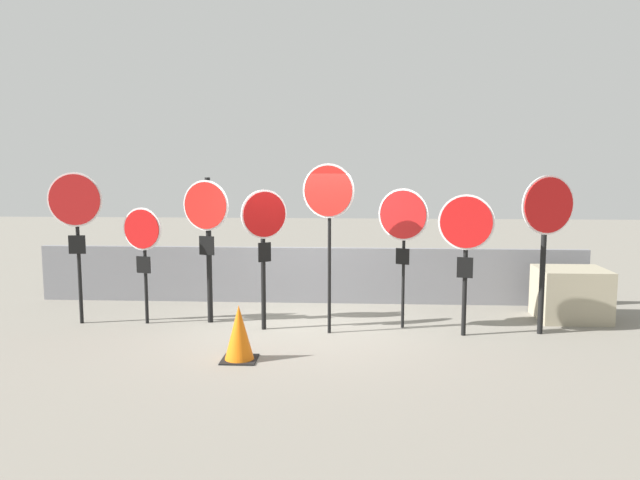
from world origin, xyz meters
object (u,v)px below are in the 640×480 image
Objects in this scene: stop_sign_2 at (207,224)px; stop_sign_6 at (466,236)px; stop_sign_4 at (328,203)px; stop_sign_7 at (547,222)px; storage_crate at (571,294)px; stop_sign_1 at (143,239)px; stop_sign_0 at (76,212)px; stop_sign_3 at (264,231)px; stop_sign_5 at (403,223)px; traffic_cone_0 at (239,333)px.

stop_sign_2 is 4.15m from stop_sign_6.
stop_sign_4 is 1.07× the size of stop_sign_7.
storage_crate is (4.09, 1.12, -1.61)m from stop_sign_4.
stop_sign_2 is 0.98× the size of stop_sign_7.
storage_crate is (7.14, 0.71, -0.99)m from stop_sign_1.
stop_sign_0 is at bearing -174.69° from storage_crate.
stop_sign_4 reaches higher than stop_sign_6.
stop_sign_3 reaches higher than stop_sign_1.
stop_sign_3 is 5.32m from storage_crate.
stop_sign_5 is 1.01m from stop_sign_6.
stop_sign_2 reaches higher than stop_sign_5.
stop_sign_5 reaches higher than storage_crate.
storage_crate reaches higher than traffic_cone_0.
stop_sign_4 is at bearing -40.51° from stop_sign_3.
stop_sign_2 is at bearing 114.28° from traffic_cone_0.
stop_sign_0 is at bearing -162.65° from stop_sign_1.
traffic_cone_0 is at bearing -142.80° from stop_sign_6.
storage_crate is at bearing 19.85° from stop_sign_1.
stop_sign_4 reaches higher than storage_crate.
stop_sign_4 is at bearing 50.50° from traffic_cone_0.
stop_sign_5 is (5.30, 0.02, -0.16)m from stop_sign_0.
stop_sign_1 is at bearing -156.11° from stop_sign_2.
stop_sign_2 reaches higher than stop_sign_1.
stop_sign_6 is (3.11, -0.19, -0.04)m from stop_sign_3.
stop_sign_1 is at bearing -174.36° from storage_crate.
stop_sign_4 is at bearing -10.22° from stop_sign_0.
stop_sign_5 is 1.03× the size of stop_sign_6.
stop_sign_4 is 2.14m from stop_sign_6.
storage_crate is (5.11, 0.96, -1.16)m from stop_sign_3.
traffic_cone_0 is 0.68× the size of storage_crate.
storage_crate is (2.92, 0.74, -1.27)m from stop_sign_5.
stop_sign_0 is 3.29× the size of traffic_cone_0.
stop_sign_4 is at bearing -138.40° from stop_sign_5.
stop_sign_3 is (3.11, -0.20, -0.27)m from stop_sign_0.
stop_sign_3 is at bearing -8.84° from stop_sign_0.
stop_sign_6 is 0.88× the size of stop_sign_7.
stop_sign_6 is 3.70m from traffic_cone_0.
stop_sign_7 is (1.24, 0.17, 0.20)m from stop_sign_6.
traffic_cone_0 is (0.88, -1.94, -1.28)m from stop_sign_2.
stop_sign_6 is at bearing -0.44° from stop_sign_5.
stop_sign_3 is (1.00, -0.39, -0.06)m from stop_sign_2.
stop_sign_1 is 5.17m from stop_sign_6.
stop_sign_6 is (5.14, -0.44, 0.14)m from stop_sign_1.
stop_sign_1 is 3.15m from stop_sign_4.
stop_sign_3 is at bearing 85.39° from traffic_cone_0.
stop_sign_4 reaches higher than stop_sign_5.
stop_sign_3 reaches higher than traffic_cone_0.
stop_sign_2 is 0.91× the size of stop_sign_4.
stop_sign_2 is at bearing 156.12° from stop_sign_7.
stop_sign_2 is 5.37m from stop_sign_7.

